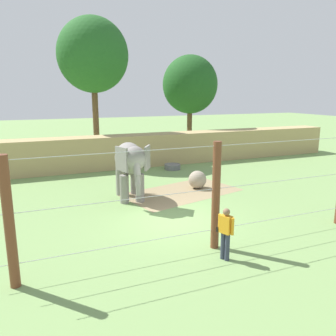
% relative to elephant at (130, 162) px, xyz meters
% --- Properties ---
extents(ground_plane, '(120.00, 120.00, 0.00)m').
position_rel_elephant_xyz_m(ground_plane, '(0.88, -3.28, -1.87)').
color(ground_plane, '#759956').
extents(dirt_patch, '(6.58, 4.70, 0.01)m').
position_rel_elephant_xyz_m(dirt_patch, '(2.81, 0.20, -1.86)').
color(dirt_patch, '#937F5B').
rests_on(dirt_patch, ground).
extents(embankment_wall, '(36.00, 1.80, 2.22)m').
position_rel_elephant_xyz_m(embankment_wall, '(0.88, 7.48, -0.76)').
color(embankment_wall, tan).
rests_on(embankment_wall, ground).
extents(elephant, '(1.72, 3.80, 2.82)m').
position_rel_elephant_xyz_m(elephant, '(0.00, 0.00, 0.00)').
color(elephant, gray).
rests_on(elephant, ground).
extents(enrichment_ball, '(0.97, 0.97, 0.97)m').
position_rel_elephant_xyz_m(enrichment_ball, '(3.91, 0.57, -1.38)').
color(enrichment_ball, gray).
rests_on(enrichment_ball, ground).
extents(cable_fence, '(12.75, 0.27, 3.59)m').
position_rel_elephant_xyz_m(cable_fence, '(0.95, -6.09, -0.07)').
color(cable_fence, brown).
rests_on(cable_fence, ground).
extents(zookeeper, '(0.37, 0.56, 1.67)m').
position_rel_elephant_xyz_m(zookeeper, '(0.98, -6.95, -0.94)').
color(zookeeper, '#33384C').
rests_on(zookeeper, ground).
extents(water_tub, '(1.10, 1.10, 0.35)m').
position_rel_elephant_xyz_m(water_tub, '(4.53, 5.43, -1.69)').
color(water_tub, slate).
rests_on(water_tub, ground).
extents(tree_far_left, '(5.10, 5.10, 10.44)m').
position_rel_elephant_xyz_m(tree_far_left, '(0.39, 10.40, 5.86)').
color(tree_far_left, brown).
rests_on(tree_far_left, ground).
extents(tree_behind_wall, '(4.73, 4.73, 8.29)m').
position_rel_elephant_xyz_m(tree_behind_wall, '(8.87, 11.73, 3.91)').
color(tree_behind_wall, brown).
rests_on(tree_behind_wall, ground).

